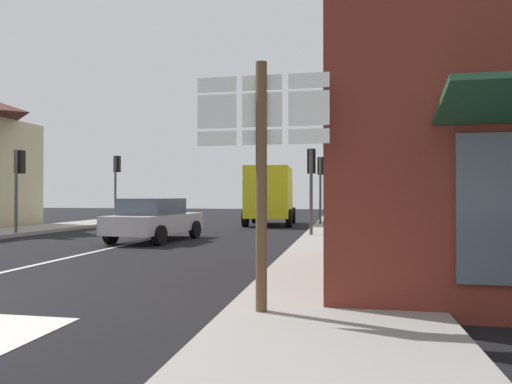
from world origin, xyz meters
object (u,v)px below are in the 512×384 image
route_sign_post (262,159)px  traffic_light_near_right (311,172)px  traffic_light_far_left (117,174)px  delivery_truck (270,194)px  traffic_light_far_right (320,175)px  sedan_far (155,219)px  traffic_light_near_left (19,172)px

route_sign_post → traffic_light_near_right: size_ratio=0.97×
traffic_light_far_left → traffic_light_near_right: bearing=-30.8°
delivery_truck → route_sign_post: (2.86, -18.80, 0.35)m
traffic_light_far_right → sedan_far: bearing=-120.5°
route_sign_post → traffic_light_near_left: 15.41m
delivery_truck → traffic_light_near_right: 7.78m
delivery_truck → traffic_light_near_left: 12.04m
traffic_light_near_left → sedan_far: bearing=-8.7°
traffic_light_near_right → traffic_light_near_left: 11.29m
traffic_light_far_right → traffic_light_near_left: bearing=-144.7°
delivery_truck → route_sign_post: route_sign_post is taller
delivery_truck → traffic_light_far_left: bearing=-176.2°
sedan_far → traffic_light_near_right: traffic_light_near_right is taller
sedan_far → traffic_light_far_right: bearing=59.5°
traffic_light_near_right → traffic_light_far_left: (-11.23, 6.70, 0.37)m
traffic_light_near_left → traffic_light_far_right: bearing=35.3°
traffic_light_near_right → traffic_light_far_left: size_ratio=0.87×
route_sign_post → delivery_truck: bearing=98.7°
traffic_light_far_right → traffic_light_near_right: size_ratio=1.08×
traffic_light_far_right → traffic_light_near_left: traffic_light_far_right is taller
traffic_light_near_left → traffic_light_far_left: bearing=90.0°
sedan_far → delivery_truck: delivery_truck is taller
route_sign_post → traffic_light_near_right: bearing=90.9°
sedan_far → traffic_light_far_right: (5.23, 8.86, 1.86)m
route_sign_post → traffic_light_far_right: (-0.18, 18.29, 0.62)m
route_sign_post → traffic_light_far_right: bearing=90.6°
delivery_truck → traffic_light_near_left: (-8.54, -8.45, 0.82)m
traffic_light_far_right → traffic_light_far_left: bearing=-179.8°
route_sign_post → traffic_light_near_left: traffic_light_near_left is taller
traffic_light_far_right → traffic_light_near_right: 6.75m
traffic_light_far_right → traffic_light_far_left: traffic_light_far_left is taller
traffic_light_near_left → route_sign_post: bearing=-42.2°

